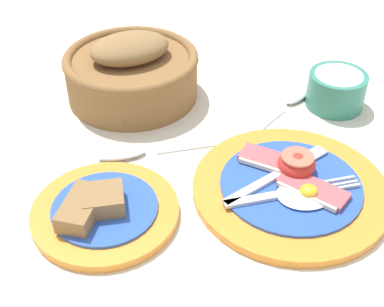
# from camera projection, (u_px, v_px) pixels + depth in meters

# --- Properties ---
(ground_plane) EXTENTS (3.00, 3.00, 0.00)m
(ground_plane) POSITION_uv_depth(u_px,v_px,m) (247.00, 203.00, 0.71)
(ground_plane) COLOR beige
(breakfast_plate) EXTENTS (0.26, 0.26, 0.04)m
(breakfast_plate) POSITION_uv_depth(u_px,v_px,m) (291.00, 186.00, 0.72)
(breakfast_plate) COLOR orange
(breakfast_plate) RESTS_ON ground_plane
(bread_plate) EXTENTS (0.19, 0.19, 0.04)m
(bread_plate) POSITION_uv_depth(u_px,v_px,m) (103.00, 208.00, 0.68)
(bread_plate) COLOR orange
(bread_plate) RESTS_ON ground_plane
(sugar_cup) EXTENTS (0.09, 0.09, 0.06)m
(sugar_cup) POSITION_uv_depth(u_px,v_px,m) (336.00, 89.00, 0.87)
(sugar_cup) COLOR #337F6B
(sugar_cup) RESTS_ON ground_plane
(bread_basket) EXTENTS (0.22, 0.22, 0.11)m
(bread_basket) POSITION_uv_depth(u_px,v_px,m) (132.00, 71.00, 0.89)
(bread_basket) COLOR brown
(bread_basket) RESTS_ON ground_plane
(teaspoon_by_saucer) EXTENTS (0.19, 0.04, 0.01)m
(teaspoon_by_saucer) POSITION_uv_depth(u_px,v_px,m) (140.00, 152.00, 0.78)
(teaspoon_by_saucer) COLOR silver
(teaspoon_by_saucer) RESTS_ON ground_plane
(teaspoon_stray) EXTENTS (0.15, 0.15, 0.01)m
(teaspoon_stray) POSITION_uv_depth(u_px,v_px,m) (290.00, 102.00, 0.89)
(teaspoon_stray) COLOR silver
(teaspoon_stray) RESTS_ON ground_plane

